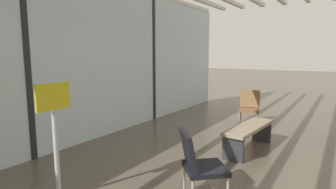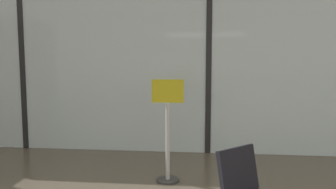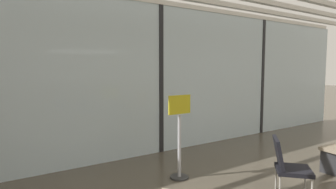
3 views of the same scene
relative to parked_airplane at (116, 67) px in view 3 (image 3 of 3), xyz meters
The scene contains 6 objects.
glass_curtain_wall 5.99m from the parked_airplane, 104.57° to the right, with size 14.00×0.08×3.27m, color silver.
window_mullion_1 5.99m from the parked_airplane, 104.57° to the right, with size 0.10×0.12×3.27m, color black.
window_mullion_2 6.13m from the parked_airplane, 70.98° to the right, with size 0.10×0.12×3.27m, color black.
parked_airplane is the anchor object (origin of this frame).
lounge_chair_6 8.97m from the parked_airplane, 97.69° to the right, with size 0.71×0.71×0.87m.
info_sign 7.72m from the parked_airplane, 105.95° to the right, with size 0.44×0.32×1.44m.
Camera 3 is at (-3.44, -0.21, 1.89)m, focal length 30.67 mm.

